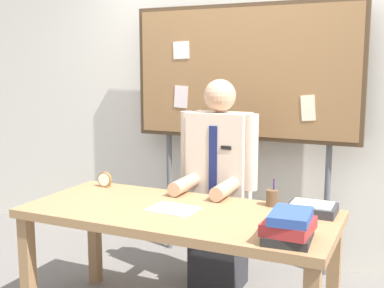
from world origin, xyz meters
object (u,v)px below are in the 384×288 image
at_px(person, 218,193).
at_px(bulletin_board, 243,76).
at_px(desk_clock, 105,180).
at_px(desk, 178,224).
at_px(book_stack, 289,227).
at_px(pen_holder, 272,198).
at_px(paper_tray, 312,209).
at_px(open_notebook, 172,209).

relative_size(person, bulletin_board, 0.73).
bearing_deg(person, desk_clock, -153.22).
distance_m(desk, desk_clock, 0.75).
height_order(desk, book_stack, book_stack).
xyz_separation_m(bulletin_board, book_stack, (0.69, -1.33, -0.66)).
height_order(desk, person, person).
relative_size(book_stack, pen_holder, 1.81).
height_order(book_stack, pen_holder, pen_holder).
distance_m(person, book_stack, 1.10).
xyz_separation_m(book_stack, paper_tray, (0.02, 0.47, -0.04)).
xyz_separation_m(book_stack, desk_clock, (-1.37, 0.50, -0.02)).
xyz_separation_m(pen_holder, paper_tray, (0.24, -0.05, -0.02)).
bearing_deg(desk_clock, open_notebook, -24.10).
relative_size(desk, bulletin_board, 0.89).
height_order(pen_holder, paper_tray, pen_holder).
height_order(person, open_notebook, person).
relative_size(desk, person, 1.22).
distance_m(desk_clock, paper_tray, 1.39).
height_order(person, book_stack, person).
bearing_deg(paper_tray, desk, -160.55).
xyz_separation_m(desk, person, (0.00, 0.62, 0.03)).
bearing_deg(open_notebook, paper_tray, 20.22).
height_order(desk, desk_clock, desk_clock).
distance_m(book_stack, desk_clock, 1.46).
bearing_deg(desk, bulletin_board, 90.01).
distance_m(bulletin_board, open_notebook, 1.34).
bearing_deg(bulletin_board, open_notebook, -91.28).
bearing_deg(book_stack, bulletin_board, 117.30).
height_order(desk, paper_tray, paper_tray).
bearing_deg(paper_tray, bulletin_board, 129.32).
bearing_deg(bulletin_board, pen_holder, -60.14).
xyz_separation_m(desk, book_stack, (0.69, -0.23, 0.15)).
distance_m(pen_holder, paper_tray, 0.25).
xyz_separation_m(book_stack, pen_holder, (-0.23, 0.53, -0.02)).
bearing_deg(paper_tray, open_notebook, -159.78).
bearing_deg(open_notebook, pen_holder, 33.46).
bearing_deg(person, pen_holder, -34.83).
distance_m(bulletin_board, pen_holder, 1.15).
bearing_deg(bulletin_board, paper_tray, -50.68).
bearing_deg(desk, paper_tray, 19.45).
relative_size(pen_holder, paper_tray, 0.62).
height_order(bulletin_board, paper_tray, bulletin_board).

